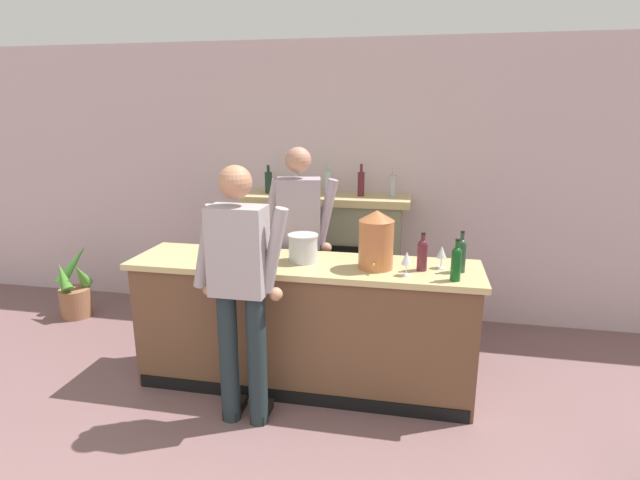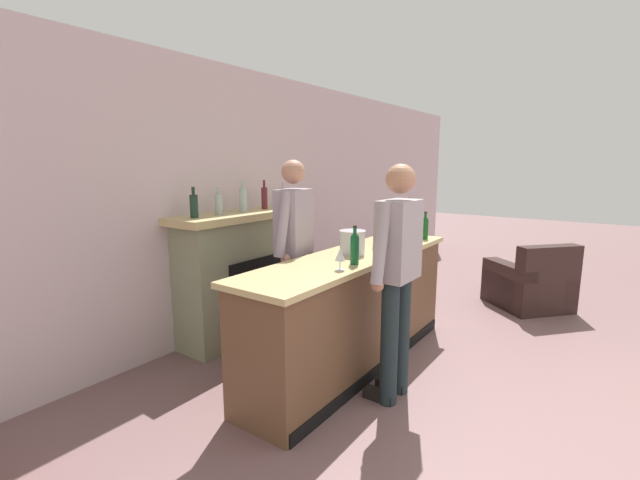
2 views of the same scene
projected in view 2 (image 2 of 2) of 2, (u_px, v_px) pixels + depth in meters
The scene contains 15 objects.
wall_back_panel at pixel (229, 202), 4.50m from camera, with size 12.00×0.07×2.75m.
bar_counter at pixel (353, 310), 3.75m from camera, with size 2.59×0.64×1.00m.
fireplace_stone at pixel (244, 273), 4.42m from camera, with size 1.59×0.52×1.60m.
armchair_black at pixel (531, 286), 5.28m from camera, with size 1.11×1.11×0.83m.
person_customer at pixel (397, 273), 3.12m from camera, with size 0.66×0.30×1.77m.
person_bartender at pixel (295, 250), 3.84m from camera, with size 0.65×0.36×1.80m.
copper_dispenser at pixel (387, 223), 4.04m from camera, with size 0.25×0.29×0.42m.
ice_bucket_steel at pixel (352, 242), 3.65m from camera, with size 0.23×0.23×0.21m.
wine_bottle_rose_blush at pixel (425, 227), 4.39m from camera, with size 0.07×0.07×0.28m.
wine_bottle_port_short at pixel (400, 228), 4.32m from camera, with size 0.07×0.07×0.27m.
wine_bottle_riesling_slim at pixel (355, 247), 3.29m from camera, with size 0.07×0.07×0.30m.
wine_bottle_merlot_tall at pixel (409, 224), 4.53m from camera, with size 0.07×0.07×0.29m.
wine_glass_front_left at pixel (340, 255), 3.10m from camera, with size 0.07×0.07×0.17m.
wine_glass_mid_counter at pixel (408, 231), 4.16m from camera, with size 0.07×0.07×0.17m.
wine_glass_front_right at pixel (399, 227), 4.47m from camera, with size 0.07×0.07×0.16m.
Camera 2 is at (-3.10, 0.77, 1.77)m, focal length 24.00 mm.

